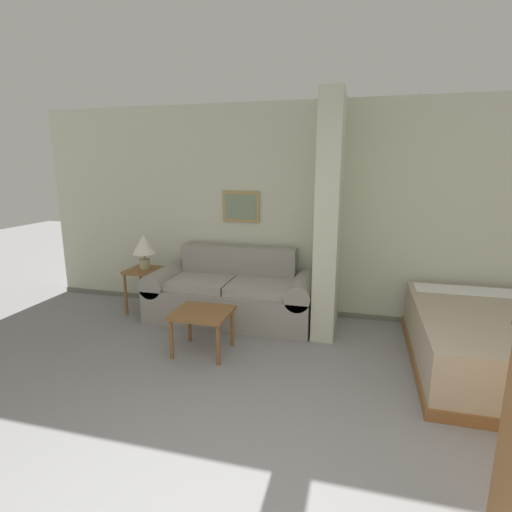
% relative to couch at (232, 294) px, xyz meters
% --- Properties ---
extents(wall_back, '(7.79, 0.16, 2.60)m').
position_rel_couch_xyz_m(wall_back, '(1.14, 0.48, 0.98)').
color(wall_back, beige).
rests_on(wall_back, ground_plane).
extents(wall_partition_pillar, '(0.24, 0.84, 2.60)m').
position_rel_couch_xyz_m(wall_partition_pillar, '(1.14, 0.00, 0.99)').
color(wall_partition_pillar, beige).
rests_on(wall_partition_pillar, ground_plane).
extents(couch, '(2.02, 0.84, 0.86)m').
position_rel_couch_xyz_m(couch, '(0.00, 0.00, 0.00)').
color(couch, gray).
rests_on(couch, ground_plane).
extents(coffee_table, '(0.56, 0.51, 0.44)m').
position_rel_couch_xyz_m(coffee_table, '(-0.00, -0.94, 0.06)').
color(coffee_table, brown).
rests_on(coffee_table, ground_plane).
extents(side_table, '(0.43, 0.43, 0.57)m').
position_rel_couch_xyz_m(side_table, '(-1.15, -0.04, 0.15)').
color(side_table, brown).
rests_on(side_table, ground_plane).
extents(table_lamp, '(0.28, 0.28, 0.44)m').
position_rel_couch_xyz_m(table_lamp, '(-1.15, -0.04, 0.55)').
color(table_lamp, tan).
rests_on(table_lamp, side_table).
extents(bed, '(1.68, 1.94, 0.54)m').
position_rel_couch_xyz_m(bed, '(2.86, -0.58, -0.04)').
color(bed, brown).
rests_on(bed, ground_plane).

